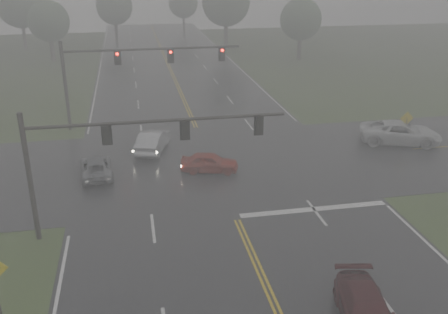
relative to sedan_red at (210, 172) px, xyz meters
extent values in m
cube|color=black|center=(0.38, -0.79, 0.00)|extent=(18.00, 160.00, 0.02)
cube|color=black|center=(0.38, 1.21, 0.00)|extent=(120.00, 14.00, 0.02)
cube|color=silver|center=(4.88, -6.39, 0.00)|extent=(8.50, 0.50, 0.01)
imported|color=maroon|center=(0.00, 0.00, 0.00)|extent=(4.01, 2.36, 1.28)
imported|color=#9C9EA4|center=(-3.42, 4.54, 0.00)|extent=(2.94, 4.88, 1.52)
imported|color=#57595F|center=(-7.30, 0.70, 0.00)|extent=(2.33, 4.36, 1.17)
imported|color=silver|center=(15.08, 2.64, 0.00)|extent=(6.54, 4.57, 1.66)
cylinder|color=black|center=(-9.82, -6.68, 3.30)|extent=(0.26, 0.26, 6.60)
cylinder|color=black|center=(-9.82, -6.68, 5.86)|extent=(0.16, 0.16, 0.73)
cylinder|color=black|center=(-3.53, -6.68, 5.82)|extent=(12.59, 0.16, 0.16)
cube|color=black|center=(-6.05, -6.68, 5.27)|extent=(0.31, 0.26, 0.96)
cube|color=black|center=(-6.05, -6.53, 5.27)|extent=(0.50, 0.03, 1.15)
cube|color=black|center=(-2.27, -6.68, 5.27)|extent=(0.31, 0.26, 0.96)
cube|color=black|center=(-2.27, -6.53, 5.27)|extent=(0.50, 0.03, 1.15)
cube|color=black|center=(1.51, -6.68, 5.27)|extent=(0.31, 0.26, 0.96)
cube|color=black|center=(1.51, -6.53, 5.27)|extent=(0.50, 0.03, 1.15)
cylinder|color=black|center=(-9.82, 10.71, 3.60)|extent=(0.28, 0.28, 7.20)
cylinder|color=black|center=(-9.82, 10.71, 6.40)|extent=(0.18, 0.18, 0.80)
cylinder|color=black|center=(-2.77, 10.71, 6.35)|extent=(14.10, 0.18, 0.18)
cube|color=black|center=(-5.59, 10.71, 5.75)|extent=(0.34, 0.28, 1.05)
cube|color=black|center=(-5.59, 10.87, 5.75)|extent=(0.55, 0.03, 1.25)
cylinder|color=#FF0C05|center=(-5.59, 10.55, 6.08)|extent=(0.22, 0.06, 0.22)
cube|color=black|center=(-1.36, 10.71, 5.75)|extent=(0.34, 0.28, 1.05)
cube|color=black|center=(-1.36, 10.87, 5.75)|extent=(0.55, 0.03, 1.25)
cylinder|color=#FF0C05|center=(-1.36, 10.55, 6.08)|extent=(0.22, 0.06, 0.22)
cube|color=black|center=(2.87, 10.71, 5.75)|extent=(0.34, 0.28, 1.05)
cube|color=black|center=(2.87, 10.87, 5.75)|extent=(0.55, 0.03, 1.25)
cylinder|color=#FF0C05|center=(2.87, 10.55, 6.08)|extent=(0.22, 0.06, 0.22)
cylinder|color=black|center=(15.39, 2.52, 0.99)|extent=(0.07, 0.07, 1.98)
cube|color=#C4AD0B|center=(15.39, 2.55, 1.98)|extent=(1.04, 0.10, 1.04)
cylinder|color=#382A24|center=(-14.79, 41.57, 1.53)|extent=(0.58, 0.58, 3.06)
sphere|color=#395035|center=(-14.79, 41.57, 5.27)|extent=(5.44, 5.44, 5.44)
cylinder|color=#382A24|center=(10.20, 46.45, 2.03)|extent=(0.61, 0.61, 4.06)
sphere|color=#395035|center=(10.20, 46.45, 6.99)|extent=(7.21, 7.21, 7.21)
cylinder|color=#382A24|center=(-6.38, 56.62, 1.65)|extent=(0.54, 0.54, 3.30)
sphere|color=#395035|center=(-6.38, 56.62, 5.68)|extent=(5.86, 5.86, 5.86)
cylinder|color=#382A24|center=(18.43, 36.00, 1.57)|extent=(0.56, 0.56, 3.15)
sphere|color=#395035|center=(18.43, 36.00, 5.42)|extent=(5.60, 5.60, 5.60)
cylinder|color=#382A24|center=(-20.06, 51.79, 1.92)|extent=(0.50, 0.50, 3.84)
sphere|color=#395035|center=(-20.06, 51.79, 6.61)|extent=(6.83, 6.83, 6.83)
cylinder|color=#382A24|center=(6.01, 66.24, 1.52)|extent=(0.52, 0.52, 3.04)
sphere|color=#395035|center=(6.01, 66.24, 5.24)|extent=(5.41, 5.41, 5.41)
camera|label=1|loc=(-4.78, -29.86, 13.16)|focal=40.00mm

